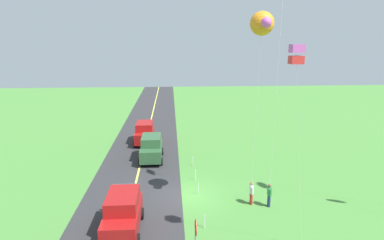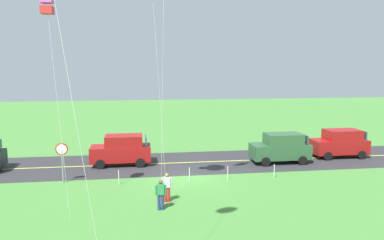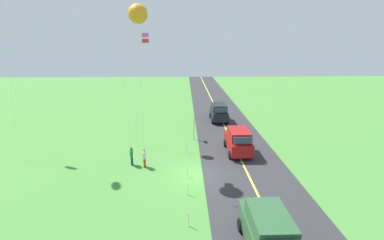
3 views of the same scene
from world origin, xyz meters
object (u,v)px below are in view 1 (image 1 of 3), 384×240
(car_parked_west_near, at_px, (151,148))
(person_adult_companion, at_px, (251,192))
(car_parked_west_far, at_px, (145,132))
(car_suv_foreground, at_px, (123,213))
(kite_blue_mid, at_px, (262,23))
(kite_orange_near, at_px, (297,55))
(person_adult_near, at_px, (269,194))
(stop_sign, at_px, (196,235))

(car_parked_west_near, relative_size, person_adult_companion, 2.75)
(car_parked_west_far, bearing_deg, car_suv_foreground, 0.09)
(car_parked_west_far, xyz_separation_m, kite_blue_mid, (15.42, 8.22, 10.61))
(car_parked_west_near, height_order, car_parked_west_far, same)
(kite_blue_mid, distance_m, kite_orange_near, 5.18)
(car_parked_west_far, bearing_deg, kite_orange_near, 22.62)
(car_suv_foreground, height_order, car_parked_west_near, same)
(car_suv_foreground, distance_m, kite_blue_mid, 13.56)
(car_parked_west_far, bearing_deg, person_adult_near, 31.73)
(car_parked_west_near, relative_size, person_adult_near, 2.75)
(car_suv_foreground, height_order, stop_sign, stop_sign)
(car_parked_west_far, height_order, kite_orange_near, kite_orange_near)
(car_suv_foreground, height_order, kite_orange_near, kite_orange_near)
(car_suv_foreground, xyz_separation_m, kite_blue_mid, (-2.00, 8.19, 10.61))
(car_parked_west_far, relative_size, kite_orange_near, 0.41)
(car_parked_west_near, bearing_deg, car_suv_foreground, -4.75)
(kite_orange_near, bearing_deg, kite_blue_mid, -177.02)
(stop_sign, xyz_separation_m, kite_blue_mid, (-5.50, 4.25, 9.97))
(person_adult_companion, bearing_deg, car_suv_foreground, -81.70)
(car_suv_foreground, height_order, kite_blue_mid, kite_blue_mid)
(car_suv_foreground, relative_size, kite_orange_near, 0.41)
(car_suv_foreground, bearing_deg, car_parked_west_far, -179.91)
(kite_orange_near, bearing_deg, stop_sign, -82.60)
(stop_sign, bearing_deg, kite_blue_mid, 142.27)
(car_parked_west_near, height_order, kite_orange_near, kite_orange_near)
(car_parked_west_far, relative_size, person_adult_near, 2.75)
(stop_sign, height_order, kite_blue_mid, kite_blue_mid)
(car_suv_foreground, relative_size, car_parked_west_far, 1.00)
(person_adult_companion, xyz_separation_m, kite_orange_near, (5.66, 0.26, 9.29))
(car_suv_foreground, height_order, car_parked_west_far, same)
(kite_blue_mid, bearing_deg, car_parked_west_far, -151.95)
(car_parked_west_far, bearing_deg, stop_sign, 10.73)
(person_adult_near, xyz_separation_m, kite_blue_mid, (0.35, -1.11, 10.90))
(car_suv_foreground, bearing_deg, person_adult_near, 104.19)
(car_suv_foreground, relative_size, person_adult_companion, 2.75)
(person_adult_near, distance_m, kite_blue_mid, 10.97)
(stop_sign, bearing_deg, person_adult_companion, 145.76)
(car_parked_west_far, height_order, kite_blue_mid, kite_blue_mid)
(person_adult_near, bearing_deg, car_suv_foreground, 39.72)
(stop_sign, relative_size, kite_orange_near, 0.24)
(kite_blue_mid, height_order, kite_orange_near, kite_blue_mid)
(car_suv_foreground, bearing_deg, kite_orange_near, 71.01)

